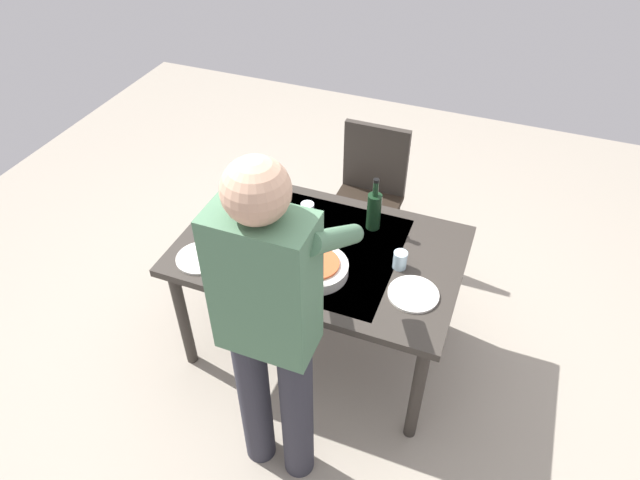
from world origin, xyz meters
name	(u,v)px	position (x,y,z in m)	size (l,w,h in m)	color
ground_plane	(320,342)	(0.00, 0.00, 0.00)	(6.00, 6.00, 0.00)	#9E9384
dining_table	(320,259)	(0.00, 0.00, 0.65)	(1.38, 0.88, 0.73)	#332D28
chair_near	(369,190)	(-0.01, -0.82, 0.53)	(0.40, 0.40, 0.91)	black
person_server	(270,322)	(-0.07, 0.70, 0.96)	(0.42, 0.61, 1.69)	#2D2D38
wine_bottle	(374,210)	(-0.19, -0.25, 0.84)	(0.07, 0.07, 0.30)	black
wine_glass_left	(234,186)	(0.56, -0.18, 0.83)	(0.07, 0.07, 0.15)	white
water_cup_near_left	(400,260)	(-0.40, -0.01, 0.77)	(0.07, 0.07, 0.09)	silver
water_cup_near_right	(303,235)	(0.09, -0.01, 0.77)	(0.08, 0.08, 0.09)	silver
water_cup_far_left	(307,212)	(0.14, -0.18, 0.78)	(0.07, 0.07, 0.11)	silver
serving_bowl_pasta	(316,268)	(-0.05, 0.17, 0.76)	(0.30, 0.30, 0.07)	silver
dinner_plate_near	(413,294)	(-0.50, 0.15, 0.74)	(0.23, 0.23, 0.01)	silver
dinner_plate_far	(200,258)	(0.51, 0.28, 0.74)	(0.23, 0.23, 0.01)	silver
table_knife	(273,198)	(0.38, -0.28, 0.73)	(0.01, 0.20, 0.01)	silver
table_fork	(240,226)	(0.44, -0.01, 0.73)	(0.01, 0.18, 0.01)	silver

